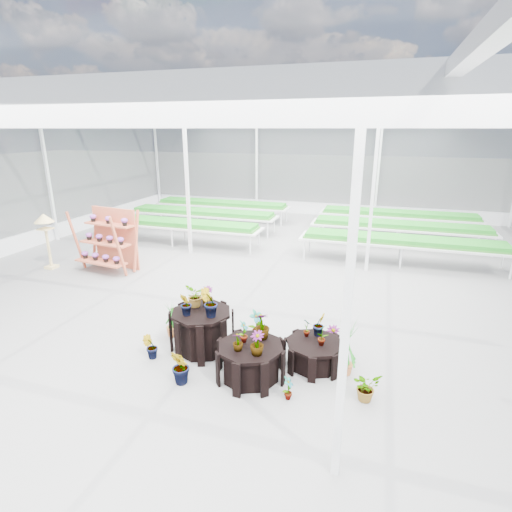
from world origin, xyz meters
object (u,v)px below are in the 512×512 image
(shelf_rack, at_px, (106,241))
(plinth_tall, at_px, (202,331))
(plinth_low, at_px, (314,354))
(bird_table, at_px, (48,241))
(plinth_mid, at_px, (251,361))

(shelf_rack, bearing_deg, plinth_tall, -27.79)
(plinth_low, distance_m, bird_table, 9.27)
(plinth_tall, distance_m, plinth_mid, 1.35)
(plinth_mid, height_order, bird_table, bird_table)
(plinth_tall, bearing_deg, shelf_rack, 144.45)
(plinth_low, height_order, shelf_rack, shelf_rack)
(plinth_low, xyz_separation_m, shelf_rack, (-6.92, 3.27, 0.70))
(shelf_rack, bearing_deg, plinth_low, -17.55)
(plinth_low, bearing_deg, plinth_tall, -177.40)
(plinth_tall, xyz_separation_m, plinth_low, (2.20, 0.10, -0.17))
(plinth_low, distance_m, shelf_rack, 7.69)
(plinth_tall, xyz_separation_m, bird_table, (-6.58, 3.00, 0.46))
(plinth_tall, relative_size, shelf_rack, 0.64)
(plinth_low, bearing_deg, plinth_mid, -145.01)
(plinth_mid, xyz_separation_m, bird_table, (-7.78, 3.60, 0.56))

